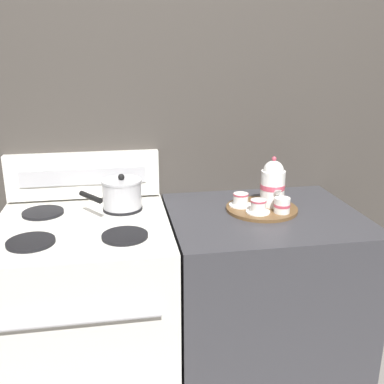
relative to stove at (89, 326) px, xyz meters
The scene contains 10 objects.
wall_back 0.84m from the stove, 42.01° to the left, with size 6.00×0.05×2.20m.
stove is the anchor object (origin of this frame).
control_panel 0.65m from the stove, 90.00° to the left, with size 0.67×0.05×0.21m.
side_counter 0.75m from the stove, ahead, with size 0.79×0.67×0.92m.
saucepan 0.58m from the stove, 42.79° to the left, with size 0.26×0.23×0.15m.
serving_tray 0.88m from the stove, ahead, with size 0.30×0.30×0.01m.
teapot 0.98m from the stove, ahead, with size 0.11×0.17×0.21m.
teacup_left 0.87m from the stove, ahead, with size 0.10×0.10×0.06m.
teacup_right 0.83m from the stove, ahead, with size 0.10×0.10×0.06m.
creamer_jug 0.95m from the stove, ahead, with size 0.07×0.07×0.06m.
Camera 1 is at (-0.25, -1.68, 1.58)m, focal length 42.00 mm.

